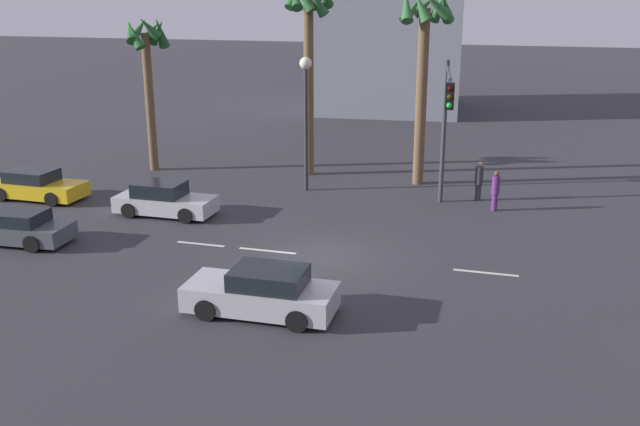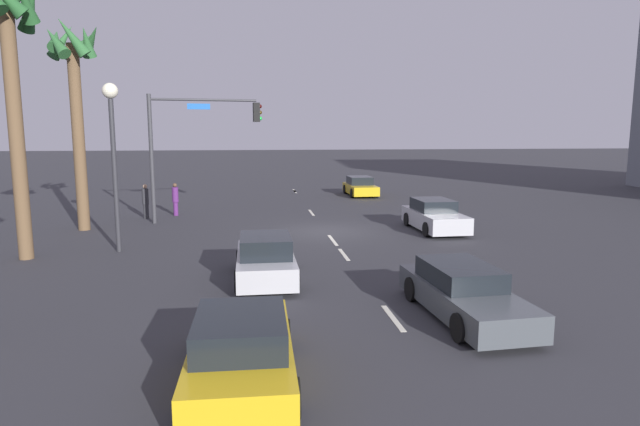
% 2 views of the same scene
% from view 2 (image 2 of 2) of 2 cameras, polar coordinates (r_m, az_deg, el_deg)
% --- Properties ---
extents(ground_plane, '(220.00, 220.00, 0.00)m').
position_cam_2_polar(ground_plane, '(24.25, 0.61, -1.96)').
color(ground_plane, '#333338').
extents(lane_stripe_1, '(1.85, 0.14, 0.01)m').
position_cam_2_polar(lane_stripe_1, '(13.31, 7.78, -11.01)').
color(lane_stripe_1, silver).
rests_on(lane_stripe_1, ground_plane).
extents(lane_stripe_2, '(1.91, 0.14, 0.01)m').
position_cam_2_polar(lane_stripe_2, '(19.71, 2.55, -4.43)').
color(lane_stripe_2, silver).
rests_on(lane_stripe_2, ground_plane).
extents(lane_stripe_3, '(2.17, 0.14, 0.01)m').
position_cam_2_polar(lane_stripe_3, '(22.25, 1.36, -2.91)').
color(lane_stripe_3, silver).
rests_on(lane_stripe_3, ground_plane).
extents(lane_stripe_4, '(2.15, 0.14, 0.01)m').
position_cam_2_polar(lane_stripe_4, '(29.81, -0.93, 0.05)').
color(lane_stripe_4, silver).
rests_on(lane_stripe_4, ground_plane).
extents(lane_stripe_5, '(1.87, 0.14, 0.01)m').
position_cam_2_polar(lane_stripe_5, '(40.31, -2.67, 2.29)').
color(lane_stripe_5, silver).
rests_on(lane_stripe_5, ground_plane).
extents(lane_stripe_6, '(2.04, 0.14, 0.01)m').
position_cam_2_polar(lane_stripe_6, '(40.94, -2.75, 2.39)').
color(lane_stripe_6, silver).
rests_on(lane_stripe_6, ground_plane).
extents(car_0, '(4.17, 1.82, 1.40)m').
position_cam_2_polar(car_0, '(16.35, -5.82, -4.92)').
color(car_0, '#B7B7BC').
rests_on(car_0, ground_plane).
extents(car_1, '(4.76, 1.99, 1.25)m').
position_cam_2_polar(car_1, '(13.60, 15.00, -8.21)').
color(car_1, '#474C51').
rests_on(car_1, ground_plane).
extents(car_2, '(4.40, 1.95, 1.41)m').
position_cam_2_polar(car_2, '(24.92, 12.08, -0.34)').
color(car_2, '#B7B7BC').
rests_on(car_2, ground_plane).
extents(car_3, '(4.24, 1.93, 1.32)m').
position_cam_2_polar(car_3, '(37.99, 4.29, 2.80)').
color(car_3, gold).
rests_on(car_3, ground_plane).
extents(car_4, '(4.35, 1.94, 1.33)m').
position_cam_2_polar(car_4, '(9.93, -8.36, -14.24)').
color(car_4, gold).
rests_on(car_4, ground_plane).
extents(traffic_signal, '(0.92, 5.47, 6.25)m').
position_cam_2_polar(traffic_signal, '(27.22, -13.67, 8.00)').
color(traffic_signal, '#38383D').
rests_on(traffic_signal, ground_plane).
extents(streetlamp, '(0.56, 0.56, 6.20)m').
position_cam_2_polar(streetlamp, '(21.08, -21.21, 7.73)').
color(streetlamp, '#2D2D33').
rests_on(streetlamp, ground_plane).
extents(pedestrian_0, '(0.46, 0.46, 1.74)m').
position_cam_2_polar(pedestrian_0, '(29.71, -15.14, 1.50)').
color(pedestrian_0, '#59266B').
rests_on(pedestrian_0, ground_plane).
extents(pedestrian_1, '(0.51, 0.51, 1.78)m').
position_cam_2_polar(pedestrian_1, '(29.16, -18.07, 1.28)').
color(pedestrian_1, '#333338').
rests_on(pedestrian_1, ground_plane).
extents(palm_tree_0, '(2.58, 2.75, 9.78)m').
position_cam_2_polar(palm_tree_0, '(21.51, -30.19, 14.44)').
color(palm_tree_0, brown).
rests_on(palm_tree_0, ground_plane).
extents(palm_tree_1, '(2.65, 2.69, 9.32)m').
position_cam_2_polar(palm_tree_1, '(26.67, -24.63, 12.75)').
color(palm_tree_1, brown).
rests_on(palm_tree_1, ground_plane).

